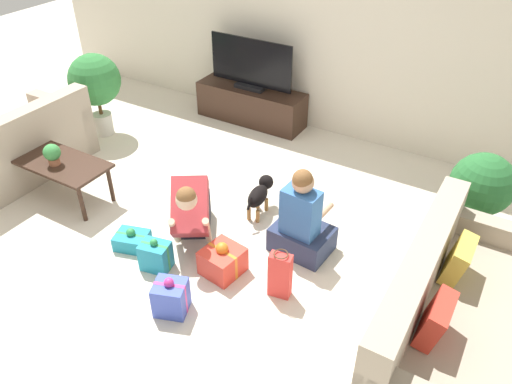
{
  "coord_description": "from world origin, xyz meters",
  "views": [
    {
      "loc": [
        2.37,
        -2.83,
        3.09
      ],
      "look_at": [
        0.46,
        0.38,
        0.45
      ],
      "focal_mm": 35.0,
      "sensor_mm": 36.0,
      "label": 1
    }
  ],
  "objects_px": {
    "dog": "(260,193)",
    "person_sitting": "(302,223)",
    "gift_box_a": "(156,256)",
    "gift_box_b": "(171,297)",
    "person_kneeling": "(192,210)",
    "gift_box_c": "(132,240)",
    "sofa_right": "(455,321)",
    "tv": "(251,67)",
    "tv_console": "(251,105)",
    "potted_plant_corner_right": "(480,190)",
    "sofa_left": "(2,156)",
    "tabletop_plant": "(52,154)",
    "coffee_table": "(61,166)",
    "potted_plant_corner_left": "(95,83)",
    "gift_bag_a": "(280,275)",
    "gift_box_d": "(223,261)"
  },
  "relations": [
    {
      "from": "dog",
      "to": "person_sitting",
      "type": "bearing_deg",
      "value": 146.85
    },
    {
      "from": "gift_box_a",
      "to": "gift_box_b",
      "type": "xyz_separation_m",
      "value": [
        0.43,
        -0.32,
        0.01
      ]
    },
    {
      "from": "person_kneeling",
      "to": "gift_box_c",
      "type": "xyz_separation_m",
      "value": [
        -0.42,
        -0.39,
        -0.26
      ]
    },
    {
      "from": "sofa_right",
      "to": "tv",
      "type": "xyz_separation_m",
      "value": [
        -3.16,
        2.41,
        0.47
      ]
    },
    {
      "from": "sofa_right",
      "to": "person_kneeling",
      "type": "distance_m",
      "value": 2.36
    },
    {
      "from": "dog",
      "to": "gift_box_b",
      "type": "bearing_deg",
      "value": 85.98
    },
    {
      "from": "tv",
      "to": "gift_box_b",
      "type": "height_order",
      "value": "tv"
    },
    {
      "from": "person_kneeling",
      "to": "gift_box_a",
      "type": "distance_m",
      "value": 0.53
    },
    {
      "from": "tv_console",
      "to": "gift_box_c",
      "type": "xyz_separation_m",
      "value": [
        0.38,
        -2.75,
        -0.16
      ]
    },
    {
      "from": "potted_plant_corner_right",
      "to": "dog",
      "type": "height_order",
      "value": "potted_plant_corner_right"
    },
    {
      "from": "tv_console",
      "to": "person_sitting",
      "type": "xyz_separation_m",
      "value": [
        1.74,
        -2.0,
        0.09
      ]
    },
    {
      "from": "sofa_left",
      "to": "dog",
      "type": "distance_m",
      "value": 2.86
    },
    {
      "from": "tv",
      "to": "tabletop_plant",
      "type": "relative_size",
      "value": 5.18
    },
    {
      "from": "sofa_right",
      "to": "person_sitting",
      "type": "distance_m",
      "value": 1.48
    },
    {
      "from": "sofa_right",
      "to": "tv",
      "type": "height_order",
      "value": "tv"
    },
    {
      "from": "sofa_left",
      "to": "gift_box_c",
      "type": "relative_size",
      "value": 5.6
    },
    {
      "from": "person_sitting",
      "to": "tv_console",
      "type": "bearing_deg",
      "value": -44.79
    },
    {
      "from": "coffee_table",
      "to": "gift_box_c",
      "type": "bearing_deg",
      "value": -12.48
    },
    {
      "from": "sofa_right",
      "to": "dog",
      "type": "bearing_deg",
      "value": 70.53
    },
    {
      "from": "person_kneeling",
      "to": "tv",
      "type": "bearing_deg",
      "value": 75.75
    },
    {
      "from": "potted_plant_corner_left",
      "to": "tv_console",
      "type": "bearing_deg",
      "value": 41.42
    },
    {
      "from": "sofa_left",
      "to": "potted_plant_corner_right",
      "type": "bearing_deg",
      "value": 108.38
    },
    {
      "from": "coffee_table",
      "to": "gift_box_c",
      "type": "distance_m",
      "value": 1.2
    },
    {
      "from": "gift_box_b",
      "to": "tabletop_plant",
      "type": "relative_size",
      "value": 1.56
    },
    {
      "from": "sofa_right",
      "to": "sofa_left",
      "type": "bearing_deg",
      "value": 92.38
    },
    {
      "from": "gift_box_b",
      "to": "gift_bag_a",
      "type": "xyz_separation_m",
      "value": [
        0.66,
        0.59,
        0.07
      ]
    },
    {
      "from": "tabletop_plant",
      "to": "gift_box_c",
      "type": "bearing_deg",
      "value": -9.49
    },
    {
      "from": "tv",
      "to": "gift_box_c",
      "type": "xyz_separation_m",
      "value": [
        0.38,
        -2.75,
        -0.68
      ]
    },
    {
      "from": "sofa_left",
      "to": "person_kneeling",
      "type": "xyz_separation_m",
      "value": [
        2.39,
        0.24,
        0.04
      ]
    },
    {
      "from": "gift_box_a",
      "to": "gift_box_c",
      "type": "relative_size",
      "value": 0.91
    },
    {
      "from": "sofa_left",
      "to": "dog",
      "type": "xyz_separation_m",
      "value": [
        2.71,
        0.92,
        -0.06
      ]
    },
    {
      "from": "sofa_left",
      "to": "coffee_table",
      "type": "bearing_deg",
      "value": 97.05
    },
    {
      "from": "tv_console",
      "to": "gift_box_d",
      "type": "bearing_deg",
      "value": -63.59
    },
    {
      "from": "potted_plant_corner_left",
      "to": "coffee_table",
      "type": "bearing_deg",
      "value": -60.42
    },
    {
      "from": "gift_box_c",
      "to": "potted_plant_corner_right",
      "type": "bearing_deg",
      "value": 32.44
    },
    {
      "from": "potted_plant_corner_left",
      "to": "gift_box_a",
      "type": "height_order",
      "value": "potted_plant_corner_left"
    },
    {
      "from": "person_kneeling",
      "to": "person_sitting",
      "type": "relative_size",
      "value": 0.92
    },
    {
      "from": "sofa_right",
      "to": "person_kneeling",
      "type": "xyz_separation_m",
      "value": [
        -2.36,
        0.04,
        0.05
      ]
    },
    {
      "from": "dog",
      "to": "tabletop_plant",
      "type": "height_order",
      "value": "tabletop_plant"
    },
    {
      "from": "tv",
      "to": "dog",
      "type": "xyz_separation_m",
      "value": [
        1.13,
        -1.69,
        -0.52
      ]
    },
    {
      "from": "tv",
      "to": "gift_bag_a",
      "type": "distance_m",
      "value": 3.21
    },
    {
      "from": "potted_plant_corner_left",
      "to": "person_sitting",
      "type": "height_order",
      "value": "potted_plant_corner_left"
    },
    {
      "from": "tv",
      "to": "dog",
      "type": "height_order",
      "value": "tv"
    },
    {
      "from": "coffee_table",
      "to": "potted_plant_corner_left",
      "type": "height_order",
      "value": "potted_plant_corner_left"
    },
    {
      "from": "tv_console",
      "to": "gift_bag_a",
      "type": "relative_size",
      "value": 3.25
    },
    {
      "from": "potted_plant_corner_left",
      "to": "dog",
      "type": "bearing_deg",
      "value": -9.19
    },
    {
      "from": "gift_box_a",
      "to": "gift_bag_a",
      "type": "height_order",
      "value": "gift_bag_a"
    },
    {
      "from": "tv_console",
      "to": "gift_bag_a",
      "type": "distance_m",
      "value": 3.17
    },
    {
      "from": "tv_console",
      "to": "person_sitting",
      "type": "height_order",
      "value": "person_sitting"
    },
    {
      "from": "gift_box_b",
      "to": "person_kneeling",
      "type": "bearing_deg",
      "value": 115.3
    }
  ]
}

